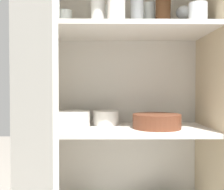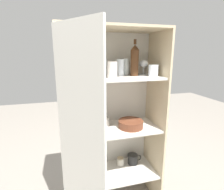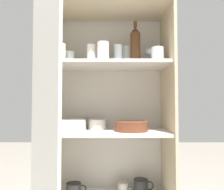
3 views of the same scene
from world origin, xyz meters
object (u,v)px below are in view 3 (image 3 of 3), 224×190
object	(u,v)px
plate_stack_white	(72,125)
storage_jar	(123,187)
coffee_mug_primary	(142,186)
mixing_bowl_large	(132,126)
serving_bowl_small	(98,124)
wine_bottle	(136,45)

from	to	relation	value
plate_stack_white	storage_jar	xyz separation A→B (m)	(0.35, 0.06, -0.44)
plate_stack_white	coffee_mug_primary	bearing A→B (deg)	5.73
mixing_bowl_large	serving_bowl_small	xyz separation A→B (m)	(-0.23, 0.12, 0.00)
wine_bottle	mixing_bowl_large	xyz separation A→B (m)	(-0.03, -0.03, -0.54)
wine_bottle	plate_stack_white	world-z (taller)	wine_bottle
plate_stack_white	coffee_mug_primary	size ratio (longest dim) A/B	1.43
wine_bottle	mixing_bowl_large	world-z (taller)	wine_bottle
mixing_bowl_large	storage_jar	size ratio (longest dim) A/B	2.76
serving_bowl_small	storage_jar	size ratio (longest dim) A/B	1.64
wine_bottle	serving_bowl_small	distance (m)	0.60
plate_stack_white	serving_bowl_small	bearing A→B (deg)	18.17
wine_bottle	storage_jar	distance (m)	0.98
serving_bowl_small	coffee_mug_primary	size ratio (longest dim) A/B	0.91
plate_stack_white	storage_jar	distance (m)	0.56
wine_bottle	plate_stack_white	bearing A→B (deg)	176.79
plate_stack_white	serving_bowl_small	distance (m)	0.18
storage_jar	wine_bottle	bearing A→B (deg)	-44.55
wine_bottle	mixing_bowl_large	size ratio (longest dim) A/B	1.37
serving_bowl_small	storage_jar	distance (m)	0.48
plate_stack_white	storage_jar	world-z (taller)	plate_stack_white
mixing_bowl_large	coffee_mug_primary	size ratio (longest dim) A/B	1.53
serving_bowl_small	coffee_mug_primary	distance (m)	0.53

